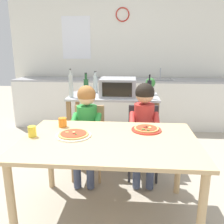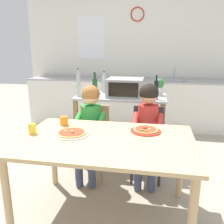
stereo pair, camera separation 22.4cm
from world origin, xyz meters
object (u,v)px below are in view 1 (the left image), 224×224
(dining_chair_left, at_px, (89,136))
(potted_herb_plant, at_px, (150,86))
(dining_table, at_px, (109,149))
(kitchen_island_cart, at_px, (114,116))
(dining_chair_right, at_px, (143,136))
(child_in_red_shirt, at_px, (144,120))
(bottle_clear_vinegar, at_px, (95,84))
(drinking_cup_yellow, at_px, (32,131))
(bottle_tall_green_wine, at_px, (71,85))
(bottle_brown_beer, at_px, (86,85))
(toaster_oven, at_px, (118,87))
(pizza_plate_white, at_px, (74,135))
(bottle_slim_sauce, at_px, (149,89))
(drinking_cup_orange, at_px, (63,122))
(child_in_green_shirt, at_px, (86,122))
(pizza_plate_red_rimmed, at_px, (146,129))

(dining_chair_left, bearing_deg, potted_herb_plant, 40.83)
(dining_table, bearing_deg, kitchen_island_cart, 92.63)
(dining_chair_right, bearing_deg, child_in_red_shirt, -90.00)
(bottle_clear_vinegar, relative_size, drinking_cup_yellow, 3.22)
(bottle_tall_green_wine, bearing_deg, drinking_cup_yellow, -93.87)
(bottle_brown_beer, relative_size, dining_chair_left, 0.34)
(toaster_oven, height_order, potted_herb_plant, toaster_oven)
(bottle_tall_green_wine, bearing_deg, pizza_plate_white, -75.35)
(bottle_slim_sauce, relative_size, drinking_cup_orange, 3.37)
(bottle_brown_beer, relative_size, child_in_red_shirt, 0.25)
(kitchen_island_cart, bearing_deg, bottle_tall_green_wine, -163.90)
(bottle_brown_beer, relative_size, child_in_green_shirt, 0.26)
(bottle_slim_sauce, xyz_separation_m, drinking_cup_orange, (-0.86, -0.80, -0.20))
(child_in_red_shirt, height_order, drinking_cup_yellow, child_in_red_shirt)
(child_in_red_shirt, distance_m, pizza_plate_white, 0.88)
(toaster_oven, relative_size, child_in_red_shirt, 0.42)
(bottle_clear_vinegar, xyz_separation_m, dining_chair_left, (0.02, -0.69, -0.50))
(kitchen_island_cart, xyz_separation_m, pizza_plate_white, (-0.25, -1.19, 0.17))
(bottle_brown_beer, xyz_separation_m, child_in_red_shirt, (0.77, -0.74, -0.26))
(child_in_red_shirt, distance_m, pizza_plate_red_rimmed, 0.42)
(dining_table, distance_m, drinking_cup_yellow, 0.66)
(potted_herb_plant, bearing_deg, pizza_plate_white, -118.94)
(bottle_clear_vinegar, bearing_deg, toaster_oven, -30.87)
(child_in_red_shirt, relative_size, pizza_plate_red_rimmed, 4.00)
(kitchen_island_cart, xyz_separation_m, dining_chair_left, (-0.25, -0.50, -0.10))
(pizza_plate_white, distance_m, drinking_cup_orange, 0.29)
(dining_chair_left, bearing_deg, dining_table, -67.21)
(bottle_tall_green_wine, distance_m, dining_chair_left, 0.69)
(bottle_brown_beer, relative_size, bottle_clear_vinegar, 0.94)
(bottle_clear_vinegar, xyz_separation_m, dining_chair_right, (0.64, -0.65, -0.50))
(child_in_green_shirt, bearing_deg, drinking_cup_orange, -115.84)
(bottle_clear_vinegar, relative_size, drinking_cup_orange, 3.39)
(bottle_clear_vinegar, xyz_separation_m, dining_table, (0.32, -1.42, -0.34))
(kitchen_island_cart, xyz_separation_m, dining_table, (0.06, -1.23, 0.07))
(pizza_plate_red_rimmed, bearing_deg, dining_chair_left, 141.95)
(dining_chair_right, bearing_deg, dining_table, -112.34)
(kitchen_island_cart, xyz_separation_m, bottle_brown_beer, (-0.39, 0.17, 0.39))
(bottle_clear_vinegar, distance_m, dining_chair_left, 0.86)
(toaster_oven, distance_m, dining_table, 1.27)
(bottle_clear_vinegar, xyz_separation_m, bottle_tall_green_wine, (-0.25, -0.35, 0.02))
(drinking_cup_orange, bearing_deg, toaster_oven, 63.65)
(kitchen_island_cart, bearing_deg, drinking_cup_yellow, -115.84)
(bottle_brown_beer, bearing_deg, dining_chair_right, -39.08)
(pizza_plate_red_rimmed, bearing_deg, dining_table, -143.00)
(bottle_tall_green_wine, relative_size, dining_chair_left, 0.44)
(kitchen_island_cart, height_order, dining_table, kitchen_island_cart)
(potted_herb_plant, bearing_deg, bottle_tall_green_wine, -164.16)
(bottle_slim_sauce, relative_size, bottle_tall_green_wine, 0.82)
(bottle_slim_sauce, distance_m, dining_table, 1.20)
(bottle_slim_sauce, xyz_separation_m, dining_table, (-0.39, -1.08, -0.33))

